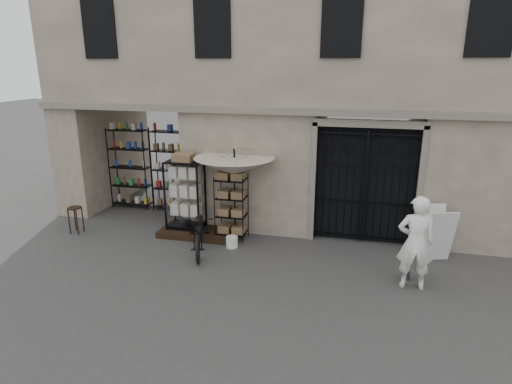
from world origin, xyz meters
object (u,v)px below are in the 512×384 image
(wire_rack, at_px, (232,208))
(steel_bollard, at_px, (408,263))
(display_cabinet, at_px, (185,198))
(market_umbrella, at_px, (234,162))
(white_bucket, at_px, (232,242))
(bicycle, at_px, (201,251))
(easel_sign, at_px, (437,234))
(wooden_stool, at_px, (76,219))
(shopkeeper, at_px, (410,287))

(wire_rack, bearing_deg, steel_bollard, 6.45)
(display_cabinet, xyz_separation_m, wire_rack, (1.28, -0.07, -0.14))
(market_umbrella, relative_size, white_bucket, 9.85)
(display_cabinet, height_order, steel_bollard, display_cabinet)
(bicycle, bearing_deg, easel_sign, -8.67)
(market_umbrella, xyz_separation_m, wooden_stool, (-4.21, -0.64, -1.65))
(wire_rack, xyz_separation_m, white_bucket, (0.16, -0.55, -0.68))
(steel_bollard, xyz_separation_m, easel_sign, (0.71, 1.16, 0.27))
(market_umbrella, bearing_deg, steel_bollard, -17.05)
(wooden_stool, relative_size, easel_sign, 0.58)
(market_umbrella, height_order, bicycle, market_umbrella)
(bicycle, bearing_deg, display_cabinet, 109.63)
(market_umbrella, bearing_deg, shopkeeper, -20.66)
(wooden_stool, height_order, easel_sign, easel_sign)
(display_cabinet, xyz_separation_m, steel_bollard, (5.46, -1.32, -0.60))
(market_umbrella, distance_m, wooden_stool, 4.56)
(display_cabinet, bearing_deg, wire_rack, 6.64)
(display_cabinet, distance_m, wooden_stool, 2.98)
(display_cabinet, relative_size, white_bucket, 6.82)
(wire_rack, relative_size, market_umbrella, 0.59)
(steel_bollard, bearing_deg, easel_sign, 58.72)
(bicycle, bearing_deg, white_bucket, 13.75)
(bicycle, height_order, steel_bollard, bicycle)
(shopkeeper, bearing_deg, wooden_stool, -7.52)
(steel_bollard, bearing_deg, shopkeeper, -79.73)
(wire_rack, distance_m, white_bucket, 0.89)
(display_cabinet, relative_size, steel_bollard, 2.69)
(display_cabinet, height_order, shopkeeper, display_cabinet)
(shopkeeper, bearing_deg, easel_sign, -115.01)
(bicycle, distance_m, easel_sign, 5.50)
(display_cabinet, height_order, market_umbrella, market_umbrella)
(display_cabinet, bearing_deg, shopkeeper, -6.84)
(steel_bollard, distance_m, shopkeeper, 0.48)
(display_cabinet, distance_m, bicycle, 1.60)
(white_bucket, height_order, wooden_stool, wooden_stool)
(display_cabinet, relative_size, bicycle, 0.99)
(display_cabinet, height_order, easel_sign, display_cabinet)
(market_umbrella, xyz_separation_m, white_bucket, (0.07, -0.55, -1.89))
(market_umbrella, bearing_deg, bicycle, -121.55)
(wire_rack, height_order, bicycle, wire_rack)
(wire_rack, relative_size, wooden_stool, 2.33)
(wooden_stool, distance_m, steel_bollard, 8.33)
(wire_rack, bearing_deg, market_umbrella, 27.11)
(wire_rack, bearing_deg, white_bucket, -50.35)
(display_cabinet, distance_m, steel_bollard, 5.65)
(white_bucket, bearing_deg, bicycle, -148.47)
(shopkeeper, bearing_deg, market_umbrella, -21.83)
(market_umbrella, height_order, white_bucket, market_umbrella)
(steel_bollard, bearing_deg, wire_rack, 163.36)
(display_cabinet, distance_m, market_umbrella, 1.74)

